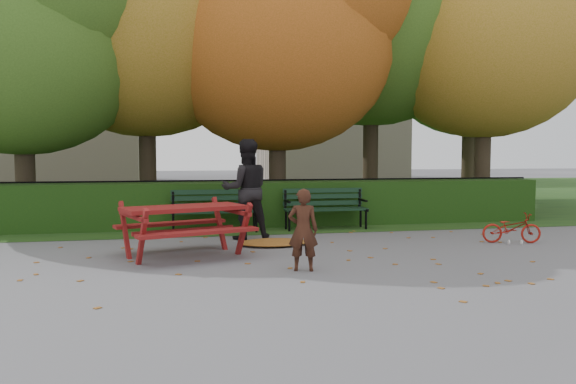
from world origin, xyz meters
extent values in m
plane|color=slate|center=(0.00, 0.00, 0.00)|extent=(90.00, 90.00, 0.00)
plane|color=#1A3B15|center=(0.00, 14.00, 0.01)|extent=(90.00, 90.00, 0.00)
cube|color=#B8A692|center=(-9.00, 26.00, 7.50)|extent=(10.00, 7.00, 15.00)
cube|color=#B8A692|center=(8.00, 28.00, 6.00)|extent=(9.00, 6.00, 12.00)
cube|color=black|center=(0.00, 4.50, 0.50)|extent=(13.00, 0.90, 1.00)
cube|color=black|center=(0.00, 5.30, 0.08)|extent=(14.00, 0.04, 0.04)
cube|color=black|center=(0.00, 5.30, 1.00)|extent=(14.00, 0.04, 0.04)
cylinder|color=black|center=(-3.00, 5.30, 0.50)|extent=(0.03, 0.03, 1.00)
cylinder|color=black|center=(0.00, 5.30, 0.50)|extent=(0.03, 0.03, 1.00)
cylinder|color=black|center=(3.00, 5.30, 0.50)|extent=(0.03, 0.03, 1.00)
cylinder|color=black|center=(6.50, 5.30, 0.50)|extent=(0.03, 0.03, 1.00)
cylinder|color=#302419|center=(-5.50, 5.80, 1.31)|extent=(0.44, 0.44, 2.62)
ellipsoid|color=#365A1B|center=(-5.50, 5.80, 4.12)|extent=(5.60, 5.60, 5.04)
cylinder|color=#302419|center=(-2.80, 7.00, 1.57)|extent=(0.44, 0.44, 3.15)
ellipsoid|color=#7C640F|center=(-2.80, 7.00, 4.95)|extent=(6.40, 6.40, 5.76)
cylinder|color=#302419|center=(0.50, 6.20, 1.40)|extent=(0.44, 0.44, 2.80)
ellipsoid|color=#87490E|center=(0.50, 6.20, 4.40)|extent=(6.00, 6.00, 5.40)
cylinder|color=#302419|center=(3.50, 7.50, 1.75)|extent=(0.44, 0.44, 3.50)
ellipsoid|color=#365A1B|center=(3.50, 7.50, 5.50)|extent=(6.80, 6.80, 6.12)
cylinder|color=#302419|center=(6.20, 6.00, 1.49)|extent=(0.44, 0.44, 2.97)
ellipsoid|color=#7C640F|center=(6.20, 6.00, 4.68)|extent=(5.80, 5.80, 5.22)
cylinder|color=#302419|center=(8.00, 10.00, 1.57)|extent=(0.44, 0.44, 3.15)
ellipsoid|color=#365A1B|center=(8.00, 10.00, 4.95)|extent=(6.00, 6.00, 5.40)
sphere|color=#365A1B|center=(9.05, 9.25, 6.30)|extent=(4.50, 4.50, 4.50)
cube|color=black|center=(-1.30, 3.42, 0.44)|extent=(1.80, 0.12, 0.04)
cube|color=black|center=(-1.30, 3.60, 0.44)|extent=(1.80, 0.12, 0.04)
cube|color=black|center=(-1.30, 3.78, 0.44)|extent=(1.80, 0.12, 0.04)
cube|color=black|center=(-1.30, 3.87, 0.55)|extent=(1.80, 0.05, 0.10)
cube|color=black|center=(-1.30, 3.87, 0.70)|extent=(1.80, 0.05, 0.10)
cube|color=black|center=(-1.30, 3.87, 0.83)|extent=(1.80, 0.05, 0.10)
cube|color=black|center=(-2.15, 3.60, 0.42)|extent=(0.05, 0.55, 0.06)
cube|color=black|center=(-2.15, 3.87, 0.65)|extent=(0.05, 0.05, 0.41)
cylinder|color=black|center=(-2.15, 3.42, 0.22)|extent=(0.05, 0.05, 0.44)
cylinder|color=black|center=(-2.15, 3.78, 0.22)|extent=(0.05, 0.05, 0.44)
cube|color=black|center=(-2.15, 3.62, 0.62)|extent=(0.05, 0.45, 0.04)
cube|color=black|center=(-0.45, 3.60, 0.42)|extent=(0.05, 0.55, 0.06)
cube|color=black|center=(-0.45, 3.87, 0.65)|extent=(0.05, 0.05, 0.41)
cylinder|color=black|center=(-0.45, 3.42, 0.22)|extent=(0.05, 0.05, 0.44)
cylinder|color=black|center=(-0.45, 3.78, 0.22)|extent=(0.05, 0.05, 0.44)
cube|color=black|center=(-0.45, 3.62, 0.62)|extent=(0.05, 0.45, 0.04)
cube|color=black|center=(1.10, 3.42, 0.44)|extent=(1.80, 0.12, 0.04)
cube|color=black|center=(1.10, 3.60, 0.44)|extent=(1.80, 0.12, 0.04)
cube|color=black|center=(1.10, 3.78, 0.44)|extent=(1.80, 0.12, 0.04)
cube|color=black|center=(1.10, 3.87, 0.55)|extent=(1.80, 0.05, 0.10)
cube|color=black|center=(1.10, 3.87, 0.70)|extent=(1.80, 0.05, 0.10)
cube|color=black|center=(1.10, 3.87, 0.83)|extent=(1.80, 0.05, 0.10)
cube|color=black|center=(0.25, 3.60, 0.42)|extent=(0.05, 0.55, 0.06)
cube|color=black|center=(0.25, 3.87, 0.65)|extent=(0.05, 0.05, 0.41)
cylinder|color=black|center=(0.25, 3.42, 0.22)|extent=(0.05, 0.05, 0.44)
cylinder|color=black|center=(0.25, 3.78, 0.22)|extent=(0.05, 0.05, 0.44)
cube|color=black|center=(0.25, 3.62, 0.62)|extent=(0.05, 0.45, 0.04)
cube|color=black|center=(1.95, 3.60, 0.42)|extent=(0.05, 0.55, 0.06)
cube|color=black|center=(1.95, 3.87, 0.65)|extent=(0.05, 0.05, 0.41)
cylinder|color=black|center=(1.95, 3.42, 0.22)|extent=(0.05, 0.05, 0.44)
cylinder|color=black|center=(1.95, 3.78, 0.22)|extent=(0.05, 0.05, 0.44)
cube|color=black|center=(1.95, 3.62, 0.62)|extent=(0.05, 0.45, 0.04)
cube|color=maroon|center=(-1.96, 0.96, 0.78)|extent=(2.05, 1.38, 0.06)
cube|color=maroon|center=(-1.75, 0.37, 0.46)|extent=(1.87, 0.88, 0.05)
cube|color=maroon|center=(-2.18, 1.56, 0.46)|extent=(1.87, 0.88, 0.05)
cube|color=maroon|center=(-2.58, 0.24, 0.42)|extent=(0.24, 0.53, 0.92)
cube|color=maroon|center=(-2.90, 1.13, 0.42)|extent=(0.24, 0.53, 0.92)
cube|color=maroon|center=(-2.74, 0.69, 0.69)|extent=(0.53, 1.36, 0.06)
cube|color=maroon|center=(-1.03, 0.79, 0.42)|extent=(0.24, 0.53, 0.92)
cube|color=maroon|center=(-1.35, 1.68, 0.42)|extent=(0.24, 0.53, 0.92)
cube|color=maroon|center=(-1.19, 1.24, 0.69)|extent=(0.53, 1.36, 0.06)
cube|color=maroon|center=(-1.96, 0.96, 0.42)|extent=(1.61, 0.62, 0.06)
ellipsoid|color=brown|center=(-0.37, 1.81, 0.04)|extent=(1.45, 1.15, 0.09)
imported|color=#3A1D12|center=(-0.35, -0.48, 0.58)|extent=(0.48, 0.37, 1.16)
imported|color=black|center=(-0.77, 2.59, 0.96)|extent=(0.97, 0.78, 1.92)
imported|color=maroon|center=(3.97, 1.14, 0.28)|extent=(1.11, 0.62, 0.55)
camera|label=1|loc=(-2.09, -8.10, 1.66)|focal=35.00mm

